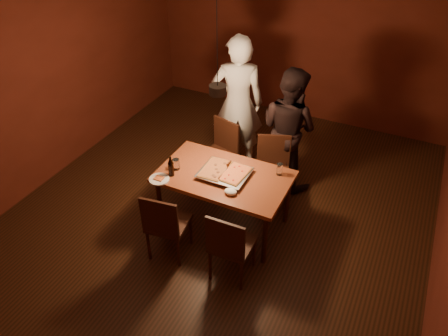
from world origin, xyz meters
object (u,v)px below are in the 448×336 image
at_px(diner_white, 238,104).
at_px(dining_table, 224,180).
at_px(chair_far_left, 221,146).
at_px(chair_near_right, 229,242).
at_px(beer_bottle_b, 171,166).
at_px(pendant_lamp, 218,89).
at_px(diner_dark, 289,128).
at_px(chair_near_left, 165,221).
at_px(plate_slice, 159,179).
at_px(pizza_tray, 225,174).
at_px(chair_far_right, 273,163).
at_px(beer_bottle_a, 171,167).

bearing_deg(diner_white, dining_table, 83.79).
xyz_separation_m(chair_far_left, chair_near_right, (0.86, -1.55, 0.00)).
height_order(beer_bottle_b, pendant_lamp, pendant_lamp).
bearing_deg(diner_dark, chair_near_left, 90.47).
xyz_separation_m(chair_near_right, beer_bottle_b, (-0.96, 0.48, 0.34)).
distance_m(dining_table, diner_white, 1.38).
bearing_deg(plate_slice, chair_near_left, -52.40).
height_order(dining_table, beer_bottle_b, beer_bottle_b).
height_order(diner_dark, pendant_lamp, pendant_lamp).
xyz_separation_m(dining_table, chair_far_left, (-0.44, 0.82, -0.14)).
xyz_separation_m(chair_far_left, pizza_tray, (0.45, -0.82, 0.24)).
bearing_deg(dining_table, chair_far_left, 118.24).
xyz_separation_m(chair_far_right, chair_near_right, (0.09, -1.48, 0.00)).
bearing_deg(diner_white, chair_near_left, 67.92).
height_order(beer_bottle_a, diner_white, diner_white).
relative_size(chair_near_left, pendant_lamp, 0.44).
bearing_deg(chair_near_left, chair_far_right, 57.83).
distance_m(chair_far_right, pendant_lamp, 1.46).
distance_m(chair_far_left, beer_bottle_b, 1.13).
bearing_deg(chair_far_right, pizza_tray, 46.43).
bearing_deg(chair_far_right, beer_bottle_a, 29.01).
bearing_deg(plate_slice, chair_far_left, 81.50).
height_order(chair_far_left, pizza_tray, chair_far_left).
height_order(dining_table, pendant_lamp, pendant_lamp).
xyz_separation_m(plate_slice, diner_white, (0.20, 1.68, 0.21)).
height_order(chair_near_left, beer_bottle_b, beer_bottle_b).
bearing_deg(plate_slice, chair_near_right, -18.06).
bearing_deg(diner_white, plate_slice, 58.91).
xyz_separation_m(dining_table, chair_far_right, (0.33, 0.75, -0.14)).
bearing_deg(pizza_tray, chair_near_right, -64.45).
bearing_deg(diner_dark, plate_slice, 78.52).
distance_m(chair_near_left, pendant_lamp, 1.51).
distance_m(dining_table, chair_near_left, 0.85).
height_order(beer_bottle_b, diner_dark, diner_dark).
xyz_separation_m(chair_near_left, beer_bottle_a, (-0.20, 0.50, 0.33)).
bearing_deg(diner_dark, chair_far_right, 106.14).
bearing_deg(plate_slice, pendant_lamp, 44.78).
bearing_deg(diner_white, chair_far_right, 120.16).
distance_m(diner_dark, pendant_lamp, 1.51).
xyz_separation_m(pizza_tray, plate_slice, (-0.63, -0.40, -0.01)).
height_order(chair_far_right, pendant_lamp, pendant_lamp).
relative_size(chair_near_right, pendant_lamp, 0.44).
bearing_deg(plate_slice, pizza_tray, 32.33).
bearing_deg(chair_near_left, pizza_tray, 57.12).
bearing_deg(pizza_tray, diner_white, 104.67).
relative_size(plate_slice, pendant_lamp, 0.21).
bearing_deg(dining_table, pendant_lamp, 141.64).
bearing_deg(chair_near_right, pizza_tray, 117.95).
xyz_separation_m(dining_table, diner_white, (-0.42, 1.28, 0.29)).
bearing_deg(chair_near_right, beer_bottle_a, 152.41).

